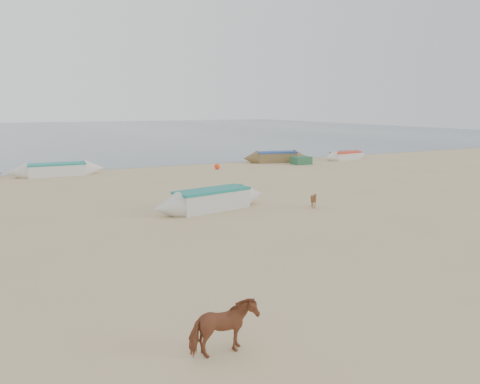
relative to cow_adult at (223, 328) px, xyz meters
name	(u,v)px	position (x,y,z in m)	size (l,w,h in m)	color
ground	(287,235)	(5.81, 6.93, -0.57)	(140.00, 140.00, 0.00)	tan
sea	(60,132)	(5.81, 88.93, -0.56)	(160.00, 160.00, 0.00)	slate
cow_adult	(223,328)	(0.00, 0.00, 0.00)	(0.61, 1.34, 1.13)	brown
calf_front	(314,200)	(9.53, 10.41, -0.18)	(0.63, 0.71, 0.78)	brown
near_canoe	(212,200)	(4.96, 12.18, -0.06)	(6.22, 1.27, 1.00)	beige
waterline_canoes	(54,170)	(-0.68, 27.17, -0.14)	(52.55, 3.80, 0.95)	brown
beach_clutter	(190,165)	(9.24, 26.57, -0.27)	(44.84, 3.94, 0.64)	#2C6335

